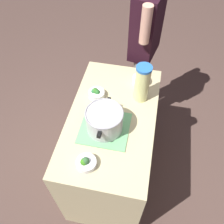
% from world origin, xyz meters
% --- Properties ---
extents(ground_plane, '(8.00, 8.00, 0.00)m').
position_xyz_m(ground_plane, '(0.00, 0.00, 0.00)').
color(ground_plane, brown).
extents(counter_slab, '(1.09, 0.62, 0.92)m').
position_xyz_m(counter_slab, '(0.00, 0.00, 0.46)').
color(counter_slab, '#C1B585').
rests_on(counter_slab, ground_plane).
extents(dish_cloth, '(0.32, 0.33, 0.01)m').
position_xyz_m(dish_cloth, '(-0.11, 0.03, 0.92)').
color(dish_cloth, '#6BB675').
rests_on(dish_cloth, counter_slab).
extents(cooking_pot, '(0.32, 0.25, 0.17)m').
position_xyz_m(cooking_pot, '(-0.11, 0.03, 1.01)').
color(cooking_pot, '#B7B7BC').
rests_on(cooking_pot, dish_cloth).
extents(lemonade_pitcher, '(0.11, 0.11, 0.30)m').
position_xyz_m(lemonade_pitcher, '(0.22, -0.17, 1.07)').
color(lemonade_pitcher, beige).
rests_on(lemonade_pitcher, counter_slab).
extents(broccoli_bowl_front, '(0.13, 0.13, 0.08)m').
position_xyz_m(broccoli_bowl_front, '(-0.40, 0.08, 0.94)').
color(broccoli_bowl_front, silver).
rests_on(broccoli_bowl_front, counter_slab).
extents(broccoli_bowl_center, '(0.13, 0.13, 0.08)m').
position_xyz_m(broccoli_bowl_center, '(0.38, -0.16, 0.95)').
color(broccoli_bowl_center, silver).
rests_on(broccoli_bowl_center, counter_slab).
extents(broccoli_bowl_back, '(0.12, 0.12, 0.07)m').
position_xyz_m(broccoli_bowl_back, '(0.17, 0.16, 0.95)').
color(broccoli_bowl_back, silver).
rests_on(broccoli_bowl_back, counter_slab).
extents(person_cook, '(0.50, 0.27, 1.64)m').
position_xyz_m(person_cook, '(0.81, -0.13, 0.91)').
color(person_cook, gray).
rests_on(person_cook, ground_plane).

